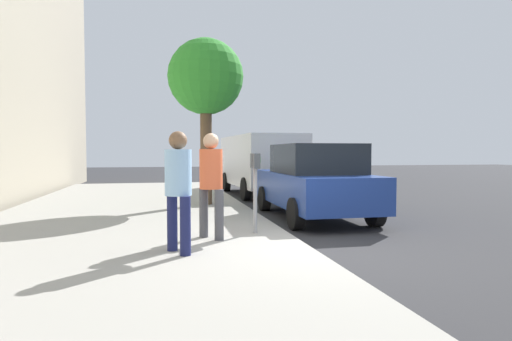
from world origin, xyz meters
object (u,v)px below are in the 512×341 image
at_px(parked_sedan_near, 314,181).
at_px(street_tree, 206,79).
at_px(parking_meter, 255,176).
at_px(pedestrian_at_meter, 211,177).
at_px(pedestrian_bystander, 178,182).
at_px(parked_van_far, 260,161).

bearing_deg(parked_sedan_near, street_tree, 48.73).
relative_size(parked_sedan_near, street_tree, 0.98).
bearing_deg(parking_meter, street_tree, 5.66).
xyz_separation_m(pedestrian_at_meter, parked_sedan_near, (2.58, -2.75, -0.28)).
bearing_deg(parking_meter, pedestrian_bystander, 131.63).
bearing_deg(pedestrian_at_meter, pedestrian_bystander, -157.76).
relative_size(pedestrian_at_meter, parked_van_far, 0.33).
distance_m(parking_meter, pedestrian_at_meter, 0.89).
xyz_separation_m(pedestrian_at_meter, pedestrian_bystander, (-0.89, 0.56, -0.01)).
bearing_deg(street_tree, parked_van_far, -33.18).
bearing_deg(pedestrian_at_meter, parked_van_far, 36.15).
relative_size(pedestrian_bystander, parked_sedan_near, 0.39).
height_order(parked_sedan_near, street_tree, street_tree).
bearing_deg(pedestrian_at_meter, parking_meter, -12.97).
distance_m(parked_van_far, street_tree, 4.90).
relative_size(parking_meter, pedestrian_bystander, 0.82).
bearing_deg(parked_sedan_near, parked_van_far, -0.01).
xyz_separation_m(pedestrian_at_meter, parked_van_far, (8.26, -2.75, 0.08)).
bearing_deg(parked_sedan_near, pedestrian_at_meter, 133.15).
distance_m(pedestrian_bystander, parked_van_far, 9.74).
distance_m(parking_meter, parked_van_far, 8.16).
bearing_deg(parking_meter, parked_sedan_near, -40.77).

